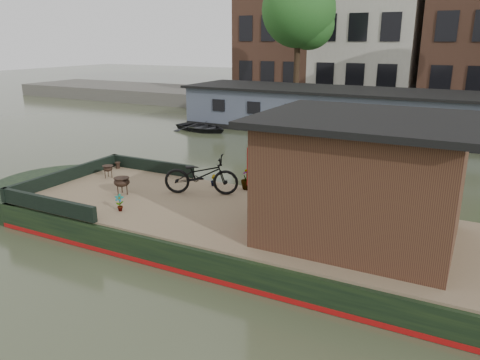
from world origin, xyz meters
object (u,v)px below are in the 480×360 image
at_px(bicycle, 201,175).
at_px(brazier_front, 122,186).
at_px(cabin, 362,177).
at_px(potted_plant_a, 119,203).
at_px(dinghy, 202,125).
at_px(brazier_rear, 108,172).

height_order(bicycle, brazier_front, bicycle).
bearing_deg(cabin, brazier_front, -178.45).
height_order(potted_plant_a, brazier_front, brazier_front).
relative_size(bicycle, dinghy, 0.65).
bearing_deg(cabin, brazier_rear, 173.68).
xyz_separation_m(cabin, dinghy, (-10.64, 11.01, -1.58)).
bearing_deg(brazier_rear, brazier_front, -35.44).
height_order(cabin, bicycle, cabin).
height_order(cabin, brazier_rear, cabin).
bearing_deg(brazier_front, brazier_rear, 144.56).
height_order(brazier_front, dinghy, brazier_front).
distance_m(bicycle, potted_plant_a, 2.21).
relative_size(cabin, bicycle, 2.11).
bearing_deg(dinghy, cabin, -125.88).
distance_m(potted_plant_a, brazier_front, 1.24).
bearing_deg(dinghy, bicycle, -137.68).
distance_m(cabin, brazier_front, 6.06).
xyz_separation_m(brazier_rear, dinghy, (-3.29, 10.20, -0.53)).
distance_m(cabin, dinghy, 15.39).
xyz_separation_m(cabin, brazier_front, (-5.98, -0.16, -1.01)).
height_order(potted_plant_a, brazier_rear, potted_plant_a).
bearing_deg(brazier_front, cabin, 1.55).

